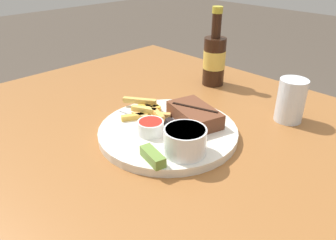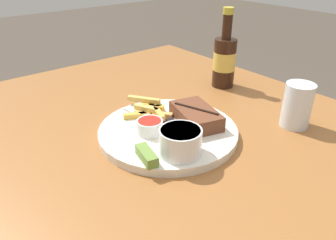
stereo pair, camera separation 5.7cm
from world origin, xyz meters
The scene contains 11 objects.
dining_table centered at (0.00, 0.00, 0.66)m, with size 1.15×0.95×0.76m.
dinner_plate centered at (0.00, 0.00, 0.77)m, with size 0.30×0.30×0.02m.
steak_portion centered at (0.02, 0.06, 0.79)m, with size 0.14×0.11×0.04m.
fries_pile centered at (-0.08, 0.01, 0.78)m, with size 0.15×0.11×0.02m.
coleslaw_cup centered at (0.09, -0.04, 0.80)m, with size 0.08×0.08×0.05m.
dipping_sauce_cup centered at (-0.01, -0.04, 0.79)m, with size 0.06×0.06×0.03m.
pickle_spear centered at (0.07, -0.11, 0.78)m, with size 0.07×0.04×0.02m.
fork_utensil centered at (-0.08, -0.01, 0.78)m, with size 0.13×0.03×0.00m.
knife_utensil centered at (-0.02, 0.04, 0.78)m, with size 0.03×0.17×0.01m.
beer_bottle centered at (-0.12, 0.31, 0.84)m, with size 0.06×0.06×0.22m.
drinking_glass centered at (0.15, 0.26, 0.81)m, with size 0.06×0.06×0.10m.
Camera 1 is at (0.44, -0.43, 1.13)m, focal length 35.00 mm.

